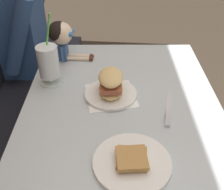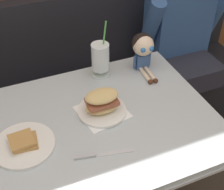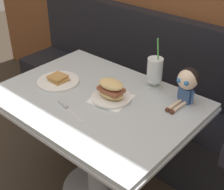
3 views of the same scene
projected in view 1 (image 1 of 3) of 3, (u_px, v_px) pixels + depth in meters
name	position (u px, v px, depth m)	size (l,w,h in m)	color
diner_table	(121.00, 141.00, 1.22)	(1.11, 0.81, 0.74)	#B2BCC1
toast_plate	(132.00, 162.00, 0.87)	(0.25, 0.25, 0.04)	white
milkshake_glass	(49.00, 64.00, 1.18)	(0.10, 0.10, 0.31)	silver
sandwich_plate	(111.00, 87.00, 1.14)	(0.23, 0.23, 0.12)	white
butter_knife	(168.00, 114.00, 1.06)	(0.23, 0.07, 0.01)	silver
seated_doll	(62.00, 35.00, 1.34)	(0.12, 0.22, 0.20)	#385689
diner_patron	(27.00, 26.00, 1.76)	(0.55, 0.48, 0.81)	#2D4C7F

